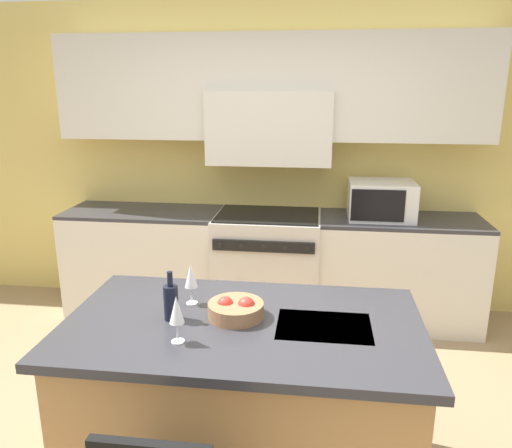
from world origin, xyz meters
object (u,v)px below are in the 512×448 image
at_px(wine_glass_far, 191,277).
at_px(range_stove, 267,266).
at_px(wine_glass_near, 177,311).
at_px(fruit_bowl, 236,309).
at_px(microwave, 381,200).
at_px(wine_bottle, 171,301).

bearing_deg(wine_glass_far, range_stove, 83.49).
bearing_deg(wine_glass_far, wine_glass_near, -84.35).
distance_m(range_stove, fruit_bowl, 1.97).
bearing_deg(wine_glass_near, microwave, 63.43).
bearing_deg(wine_glass_far, microwave, 57.72).
xyz_separation_m(wine_glass_near, fruit_bowl, (0.21, 0.27, -0.11)).
bearing_deg(wine_glass_near, fruit_bowl, 52.28).
bearing_deg(range_stove, fruit_bowl, -88.58).
xyz_separation_m(range_stove, wine_bottle, (-0.26, -1.97, 0.53)).
bearing_deg(microwave, fruit_bowl, -114.77).
xyz_separation_m(wine_bottle, wine_glass_far, (0.05, 0.18, 0.06)).
xyz_separation_m(wine_bottle, wine_glass_near, (0.09, -0.21, 0.06)).
bearing_deg(range_stove, microwave, 1.14).
relative_size(range_stove, wine_glass_near, 4.28).
bearing_deg(microwave, wine_bottle, -120.96).
bearing_deg(wine_glass_near, range_stove, 85.68).
relative_size(microwave, fruit_bowl, 1.97).
distance_m(range_stove, microwave, 1.12).
bearing_deg(microwave, range_stove, -178.86).
height_order(range_stove, fruit_bowl, fruit_bowl).
height_order(range_stove, wine_bottle, wine_bottle).
xyz_separation_m(microwave, wine_bottle, (-1.19, -1.99, -0.08)).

